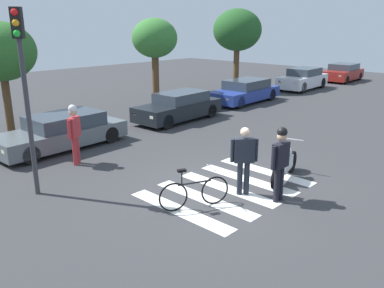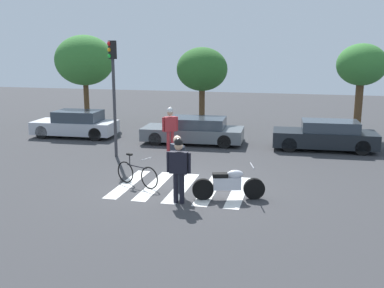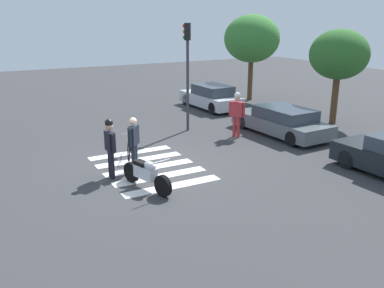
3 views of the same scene
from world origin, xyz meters
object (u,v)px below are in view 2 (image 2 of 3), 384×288
Objects in this scene: leaning_bicycle at (137,174)px; car_grey_coupe at (194,131)px; police_motorcycle at (228,184)px; pedestrian_bystander at (170,126)px; officer_on_foot at (177,160)px; officer_by_motorcycle at (179,165)px; traffic_light_pole at (113,81)px; car_silver_sedan at (76,124)px; car_black_suv at (325,136)px.

leaning_bicycle is 6.70m from car_grey_coupe.
pedestrian_bystander is (-3.32, 5.40, 0.66)m from police_motorcycle.
officer_on_foot is at bearing -71.53° from pedestrian_bystander.
leaning_bicycle is at bearing 144.26° from officer_by_motorcycle.
police_motorcycle is 0.45× the size of traffic_light_pole.
police_motorcycle is 1.10× the size of pedestrian_bystander.
officer_by_motorcycle is 10.93m from car_silver_sedan.
officer_by_motorcycle is (-1.32, -0.62, 0.66)m from police_motorcycle.
car_black_suv reaches higher than leaning_bicycle.
car_silver_sedan reaches higher than leaning_bicycle.
officer_on_foot reaches higher than car_black_suv.
leaning_bicycle is 0.40× the size of car_silver_sedan.
car_grey_coupe is 4.76m from traffic_light_pole.
pedestrian_bystander reaches higher than leaning_bicycle.
police_motorcycle is 11.44m from car_silver_sedan.
officer_by_motorcycle is 1.00× the size of pedestrian_bystander.
car_silver_sedan is 0.88× the size of car_grey_coupe.
pedestrian_bystander is at bearing 108.47° from officer_on_foot.
officer_on_foot is at bearing -123.44° from car_black_suv.
car_black_suv is (4.38, 7.93, -0.50)m from officer_by_motorcycle.
police_motorcycle is at bearing -40.27° from car_silver_sedan.
car_silver_sedan reaches higher than car_black_suv.
pedestrian_bystander is at bearing 121.62° from police_motorcycle.
police_motorcycle reaches higher than leaning_bicycle.
pedestrian_bystander reaches higher than officer_on_foot.
car_grey_coupe is 1.06× the size of car_black_suv.
officer_by_motorcycle is 0.41× the size of traffic_light_pole.
leaning_bicycle is 1.62m from officer_on_foot.
officer_by_motorcycle reaches higher than leaning_bicycle.
leaning_bicycle is 0.35× the size of car_grey_coupe.
car_grey_coupe reaches higher than police_motorcycle.
police_motorcycle is 0.47× the size of car_black_suv.
traffic_light_pole is (-2.21, 3.49, 2.66)m from leaning_bicycle.
car_grey_coupe is at bearing 99.15° from officer_on_foot.
car_silver_sedan is 0.89× the size of traffic_light_pole.
traffic_light_pole is (3.48, -3.29, 2.43)m from car_silver_sedan.
officer_by_motorcycle is (1.72, -1.24, 0.72)m from leaning_bicycle.
leaning_bicycle is (-3.04, 0.61, -0.06)m from police_motorcycle.
traffic_light_pole is (-8.30, -3.19, 2.44)m from car_black_suv.
officer_by_motorcycle is at bearing -35.74° from leaning_bicycle.
leaning_bicycle is 0.36× the size of traffic_light_pole.
pedestrian_bystander is 0.46× the size of car_silver_sedan.
car_grey_coupe is at bearing 87.41° from leaning_bicycle.
pedestrian_bystander is at bearing 93.35° from leaning_bicycle.
pedestrian_bystander is (-1.72, 5.15, 0.08)m from officer_on_foot.
officer_on_foot is at bearing 171.16° from police_motorcycle.
officer_on_foot is 10.10m from car_silver_sedan.
pedestrian_bystander is at bearing -107.01° from car_grey_coupe.
pedestrian_bystander is at bearing 33.85° from traffic_light_pole.
car_black_suv is 9.23m from traffic_light_pole.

